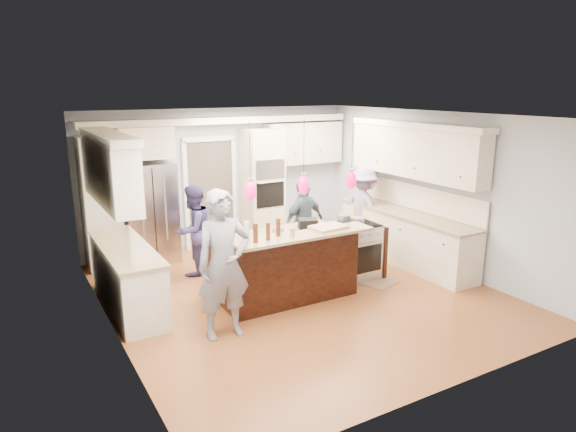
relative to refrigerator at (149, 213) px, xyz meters
name	(u,v)px	position (x,y,z in m)	size (l,w,h in m)	color
ground_plane	(299,293)	(1.55, -2.64, -0.90)	(6.00, 6.00, 0.00)	#985029
room_shell	(300,177)	(1.55, -2.64, 0.92)	(5.54, 6.04, 2.72)	#B2BCC6
refrigerator	(149,213)	(0.00, 0.00, 0.00)	(0.90, 0.70, 1.80)	#B7B7BC
oven_column	(263,187)	(2.30, 0.03, 0.25)	(0.72, 0.69, 2.30)	#F0E0C3
back_upper_cabinets	(188,166)	(0.80, 0.12, 0.77)	(5.30, 0.61, 2.54)	#F0E0C3
right_counter_run	(408,205)	(3.99, -2.34, 0.16)	(0.64, 3.10, 2.51)	#F0E0C3
left_cabinets	(121,237)	(-0.89, -1.84, 0.16)	(0.64, 2.30, 2.51)	#F0E0C3
kitchen_island	(283,264)	(1.30, -2.57, -0.41)	(2.10, 1.46, 1.12)	black
island_range	(355,250)	(2.71, -2.49, -0.44)	(0.82, 0.71, 0.92)	#B7B7BC
pendant_lights	(304,185)	(1.30, -3.15, 0.90)	(1.75, 0.15, 1.03)	black
person_bar_end	(224,265)	(0.02, -3.35, 0.05)	(0.69, 0.46, 1.90)	slate
person_far_left	(194,230)	(0.45, -1.04, -0.13)	(0.75, 0.58, 1.54)	navy
person_far_right	(304,222)	(2.32, -1.52, -0.13)	(0.90, 0.37, 1.53)	#455B61
person_range_side	(364,208)	(3.80, -1.34, -0.09)	(1.04, 0.60, 1.62)	gray
floor_rug	(370,279)	(2.85, -2.75, -0.89)	(0.57, 0.83, 0.01)	#866849
water_bottle	(247,232)	(0.43, -3.16, 0.37)	(0.07, 0.07, 0.29)	silver
beer_bottle_a	(255,233)	(0.54, -3.20, 0.35)	(0.07, 0.07, 0.26)	#421F0B
beer_bottle_b	(268,231)	(0.74, -3.17, 0.34)	(0.06, 0.06, 0.24)	#421F0B
beer_bottle_c	(278,227)	(0.94, -3.08, 0.35)	(0.06, 0.06, 0.25)	#421F0B
drink_can	(293,232)	(1.08, -3.22, 0.29)	(0.07, 0.07, 0.13)	#B7B7BC
cutting_board	(328,227)	(1.75, -3.11, 0.24)	(0.49, 0.35, 0.04)	#DCB365
pot_large	(344,218)	(2.61, -2.31, 0.08)	(0.21, 0.21, 0.12)	#B7B7BC
pot_small	(358,221)	(2.73, -2.52, 0.07)	(0.22, 0.22, 0.11)	#B7B7BC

